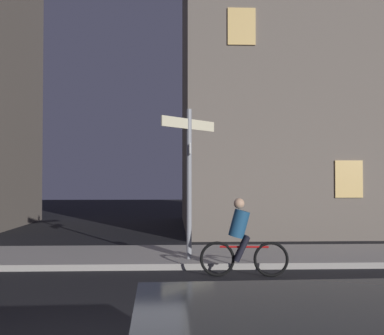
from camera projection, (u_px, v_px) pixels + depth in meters
sidewalk_kerb at (130, 256)px, 11.58m from camera, size 40.00×2.91×0.14m
signpost at (189, 169)px, 10.89m from camera, size 1.29×1.39×3.51m
cyclist at (242, 240)px, 9.53m from camera, size 1.82×0.35×1.61m
building_right_block at (307, 46)px, 19.66m from camera, size 10.39×9.14×15.29m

